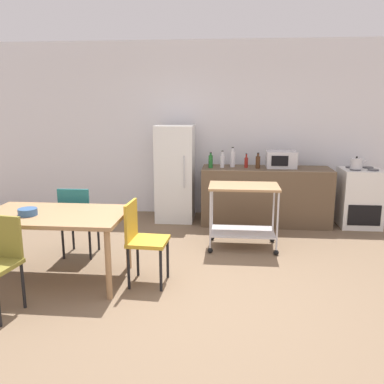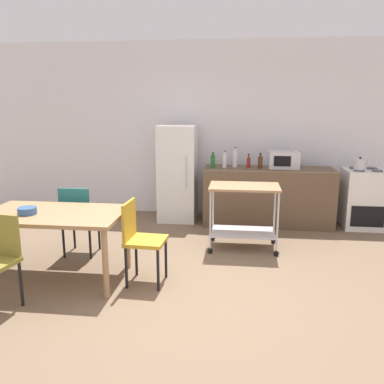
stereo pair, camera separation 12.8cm
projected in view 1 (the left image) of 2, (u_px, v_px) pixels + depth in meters
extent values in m
plane|color=brown|center=(195.00, 295.00, 4.08)|extent=(12.00, 12.00, 0.00)
cube|color=white|center=(211.00, 130.00, 6.88)|extent=(8.40, 0.12, 2.90)
cube|color=brown|center=(265.00, 196.00, 6.43)|extent=(2.00, 0.64, 0.90)
cube|color=#A37A51|center=(54.00, 215.00, 4.30)|extent=(1.50, 0.90, 0.04)
cylinder|color=#A37A51|center=(108.00, 265.00, 3.94)|extent=(0.06, 0.06, 0.71)
cylinder|color=#A37A51|center=(14.00, 235.00, 4.82)|extent=(0.06, 0.06, 0.71)
cylinder|color=#A37A51|center=(128.00, 239.00, 4.69)|extent=(0.06, 0.06, 0.71)
cube|color=olive|center=(3.00, 236.00, 3.73)|extent=(0.38, 0.08, 0.40)
cylinder|color=black|center=(23.00, 286.00, 3.78)|extent=(0.03, 0.03, 0.45)
cube|color=#1E666B|center=(80.00, 219.00, 5.09)|extent=(0.41, 0.41, 0.04)
cube|color=#1E666B|center=(74.00, 205.00, 4.87)|extent=(0.38, 0.04, 0.40)
cylinder|color=black|center=(98.00, 234.00, 5.29)|extent=(0.03, 0.03, 0.45)
cylinder|color=black|center=(73.00, 233.00, 5.32)|extent=(0.03, 0.03, 0.45)
cylinder|color=black|center=(90.00, 242.00, 4.96)|extent=(0.03, 0.03, 0.45)
cylinder|color=black|center=(63.00, 241.00, 4.99)|extent=(0.03, 0.03, 0.45)
cube|color=gold|center=(148.00, 241.00, 4.26)|extent=(0.42, 0.42, 0.04)
cube|color=gold|center=(131.00, 221.00, 4.24)|extent=(0.05, 0.38, 0.40)
cylinder|color=black|center=(161.00, 270.00, 4.12)|extent=(0.03, 0.03, 0.45)
cylinder|color=black|center=(168.00, 258.00, 4.45)|extent=(0.03, 0.03, 0.45)
cylinder|color=black|center=(129.00, 269.00, 4.17)|extent=(0.03, 0.03, 0.45)
cylinder|color=black|center=(138.00, 256.00, 4.50)|extent=(0.03, 0.03, 0.45)
cube|color=white|center=(359.00, 198.00, 6.32)|extent=(0.60, 0.60, 0.90)
cube|color=black|center=(364.00, 215.00, 6.06)|extent=(0.48, 0.01, 0.32)
cylinder|color=#47474C|center=(355.00, 170.00, 6.11)|extent=(0.16, 0.16, 0.02)
cylinder|color=#47474C|center=(373.00, 170.00, 6.09)|extent=(0.16, 0.16, 0.02)
cylinder|color=#47474C|center=(351.00, 167.00, 6.35)|extent=(0.16, 0.16, 0.02)
cylinder|color=#47474C|center=(368.00, 167.00, 6.32)|extent=(0.16, 0.16, 0.02)
cube|color=white|center=(175.00, 173.00, 6.59)|extent=(0.60, 0.60, 1.55)
cylinder|color=silver|center=(184.00, 172.00, 6.25)|extent=(0.02, 0.02, 0.50)
cube|color=#A37A51|center=(244.00, 186.00, 5.26)|extent=(0.90, 0.56, 0.03)
cube|color=silver|center=(243.00, 232.00, 5.39)|extent=(0.83, 0.52, 0.02)
cylinder|color=silver|center=(210.00, 219.00, 5.13)|extent=(0.02, 0.02, 0.76)
sphere|color=black|center=(210.00, 250.00, 5.22)|extent=(0.07, 0.07, 0.07)
cylinder|color=silver|center=(278.00, 221.00, 5.06)|extent=(0.02, 0.02, 0.76)
sphere|color=black|center=(276.00, 253.00, 5.15)|extent=(0.07, 0.07, 0.07)
cylinder|color=silver|center=(212.00, 209.00, 5.62)|extent=(0.02, 0.02, 0.76)
sphere|color=black|center=(212.00, 238.00, 5.71)|extent=(0.07, 0.07, 0.07)
cylinder|color=silver|center=(273.00, 211.00, 5.54)|extent=(0.02, 0.02, 0.76)
sphere|color=black|center=(272.00, 240.00, 5.63)|extent=(0.07, 0.07, 0.07)
cylinder|color=#1E6628|center=(211.00, 162.00, 6.33)|extent=(0.07, 0.07, 0.20)
cylinder|color=#1E6628|center=(211.00, 154.00, 6.30)|extent=(0.03, 0.03, 0.04)
cylinder|color=black|center=(211.00, 153.00, 6.30)|extent=(0.03, 0.03, 0.01)
cylinder|color=silver|center=(222.00, 161.00, 6.35)|extent=(0.07, 0.07, 0.20)
cylinder|color=silver|center=(222.00, 153.00, 6.32)|extent=(0.03, 0.03, 0.06)
cylinder|color=black|center=(222.00, 151.00, 6.31)|extent=(0.03, 0.03, 0.01)
cylinder|color=silver|center=(233.00, 159.00, 6.42)|extent=(0.08, 0.08, 0.25)
cylinder|color=silver|center=(233.00, 149.00, 6.38)|extent=(0.04, 0.04, 0.05)
cylinder|color=black|center=(233.00, 147.00, 6.38)|extent=(0.04, 0.04, 0.01)
cylinder|color=maroon|center=(246.00, 163.00, 6.35)|extent=(0.06, 0.06, 0.16)
cylinder|color=maroon|center=(246.00, 156.00, 6.32)|extent=(0.03, 0.03, 0.06)
cylinder|color=black|center=(246.00, 154.00, 6.32)|extent=(0.03, 0.03, 0.01)
cylinder|color=#4C2D19|center=(258.00, 162.00, 6.29)|extent=(0.07, 0.07, 0.19)
cylinder|color=#4C2D19|center=(258.00, 155.00, 6.26)|extent=(0.03, 0.03, 0.04)
cylinder|color=black|center=(258.00, 153.00, 6.25)|extent=(0.04, 0.04, 0.01)
cube|color=silver|center=(281.00, 159.00, 6.34)|extent=(0.46, 0.34, 0.26)
cube|color=black|center=(280.00, 161.00, 6.17)|extent=(0.25, 0.01, 0.16)
cylinder|color=#33598C|center=(28.00, 212.00, 4.21)|extent=(0.20, 0.20, 0.07)
cylinder|color=silver|center=(356.00, 164.00, 6.11)|extent=(0.17, 0.17, 0.16)
sphere|color=black|center=(357.00, 157.00, 6.09)|extent=(0.03, 0.03, 0.03)
cylinder|color=silver|center=(364.00, 162.00, 6.10)|extent=(0.08, 0.02, 0.07)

